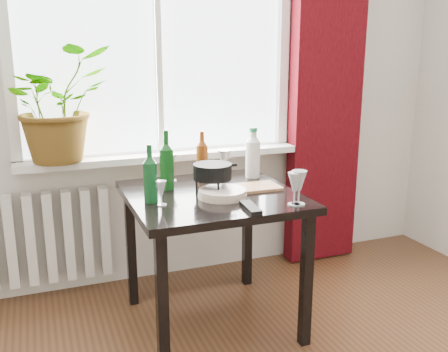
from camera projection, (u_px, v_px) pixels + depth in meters
name	position (u px, v px, depth m)	size (l,w,h in m)	color
window	(156.00, 25.00, 2.93)	(1.72, 0.08, 1.62)	white
windowsill	(163.00, 156.00, 3.06)	(1.72, 0.20, 0.04)	white
curtain	(327.00, 75.00, 3.31)	(0.50, 0.12, 2.56)	#360409
radiator	(40.00, 238.00, 2.94)	(0.80, 0.10, 0.55)	silver
table	(212.00, 210.00, 2.59)	(0.85, 0.85, 0.74)	black
potted_plant	(57.00, 104.00, 2.75)	(0.58, 0.50, 0.64)	#336B1C
wine_bottle_left	(150.00, 173.00, 2.39)	(0.07, 0.07, 0.29)	#0C411A
wine_bottle_right	(167.00, 160.00, 2.61)	(0.07, 0.07, 0.32)	#0C3F10
bottle_amber	(202.00, 154.00, 2.86)	(0.07, 0.07, 0.28)	#6A2E0B
cleaning_bottle	(253.00, 152.00, 2.86)	(0.08, 0.08, 0.29)	silver
wineglass_front_right	(295.00, 189.00, 2.35)	(0.07, 0.07, 0.16)	silver
wineglass_far_right	(299.00, 187.00, 2.36)	(0.07, 0.07, 0.17)	#B5BEC3
wineglass_back_center	(224.00, 165.00, 2.78)	(0.08, 0.08, 0.18)	silver
wineglass_back_left	(171.00, 167.00, 2.78)	(0.07, 0.07, 0.16)	silver
wineglass_front_left	(161.00, 193.00, 2.35)	(0.05, 0.05, 0.12)	silver
plate_stack	(222.00, 193.00, 2.49)	(0.25, 0.25, 0.04)	beige
fondue_pot	(213.00, 178.00, 2.55)	(0.23, 0.20, 0.15)	black
tv_remote	(251.00, 207.00, 2.30)	(0.05, 0.19, 0.02)	black
cutting_board	(253.00, 187.00, 2.65)	(0.27, 0.18, 0.01)	#A06D48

